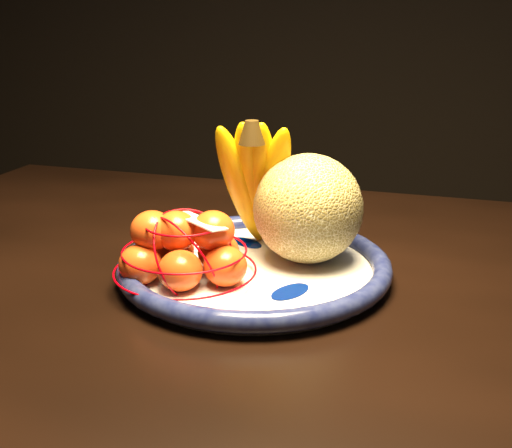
% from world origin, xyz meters
% --- Properties ---
extents(dining_table, '(1.66, 1.07, 0.79)m').
position_xyz_m(dining_table, '(0.03, -0.01, 0.71)').
color(dining_table, black).
rests_on(dining_table, ground).
extents(fruit_bowl, '(0.36, 0.36, 0.03)m').
position_xyz_m(fruit_bowl, '(-0.09, 0.01, 0.81)').
color(fruit_bowl, white).
rests_on(fruit_bowl, dining_table).
extents(cantaloupe, '(0.15, 0.15, 0.15)m').
position_xyz_m(cantaloupe, '(-0.02, 0.05, 0.88)').
color(cantaloupe, olive).
rests_on(cantaloupe, fruit_bowl).
extents(banana_bunch, '(0.14, 0.13, 0.20)m').
position_xyz_m(banana_bunch, '(-0.10, 0.08, 0.91)').
color(banana_bunch, '#E2AC04').
rests_on(banana_bunch, fruit_bowl).
extents(mandarin_bag, '(0.18, 0.18, 0.11)m').
position_xyz_m(mandarin_bag, '(-0.16, -0.04, 0.85)').
color(mandarin_bag, '#F65119').
rests_on(mandarin_bag, fruit_bowl).
extents(price_tag, '(0.08, 0.06, 0.01)m').
position_xyz_m(price_tag, '(-0.14, -0.05, 0.89)').
color(price_tag, white).
rests_on(price_tag, mandarin_bag).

